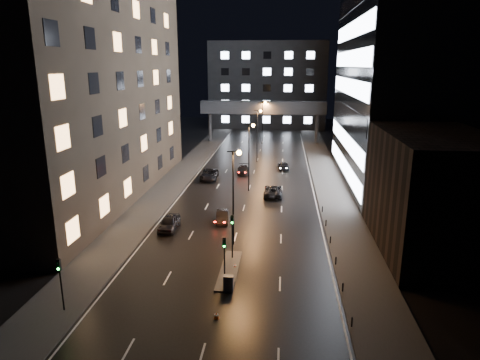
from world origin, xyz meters
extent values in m
plane|color=black|center=(0.00, 40.00, 0.00)|extent=(160.00, 160.00, 0.00)
cube|color=#383533|center=(-12.50, 35.00, 0.07)|extent=(5.00, 110.00, 0.15)
cube|color=#383533|center=(12.50, 35.00, 0.07)|extent=(5.00, 110.00, 0.15)
cube|color=#2D2319|center=(-22.50, 24.00, 20.00)|extent=(15.00, 48.00, 40.00)
cube|color=black|center=(20.00, 9.00, 6.00)|extent=(10.00, 18.00, 12.00)
cube|color=black|center=(25.00, 36.00, 22.50)|extent=(20.00, 36.00, 45.00)
cube|color=#333335|center=(0.00, 98.00, 12.50)|extent=(34.00, 14.00, 25.00)
cube|color=#333335|center=(0.00, 70.00, 8.50)|extent=(30.00, 3.00, 3.00)
cylinder|color=#333335|center=(-13.00, 70.00, 3.50)|extent=(0.80, 0.80, 7.00)
cylinder|color=#333335|center=(13.00, 70.00, 3.50)|extent=(0.80, 0.80, 7.00)
cube|color=#383533|center=(0.30, 2.00, 0.07)|extent=(1.60, 8.00, 0.15)
cylinder|color=black|center=(0.30, 4.50, 1.90)|extent=(0.12, 0.12, 3.50)
cube|color=black|center=(0.30, 4.50, 4.10)|extent=(0.28, 0.22, 0.90)
sphere|color=#0CFF33|center=(0.30, 4.36, 3.82)|extent=(0.18, 0.18, 0.18)
cylinder|color=black|center=(0.30, -1.00, 1.90)|extent=(0.12, 0.12, 3.50)
cube|color=black|center=(0.30, -1.00, 4.10)|extent=(0.28, 0.22, 0.90)
sphere|color=#0CFF33|center=(0.30, -1.14, 3.82)|extent=(0.18, 0.18, 0.18)
cylinder|color=black|center=(-11.50, -6.00, 1.75)|extent=(0.12, 0.12, 3.50)
cube|color=black|center=(-11.50, -6.00, 3.95)|extent=(0.28, 0.22, 0.90)
sphere|color=#0CFF33|center=(-11.50, -6.14, 3.67)|extent=(0.18, 0.18, 0.18)
cylinder|color=black|center=(10.20, -6.00, 0.45)|extent=(0.12, 0.12, 0.90)
cylinder|color=black|center=(10.20, -1.00, 0.45)|extent=(0.12, 0.12, 0.90)
cylinder|color=black|center=(10.20, 4.00, 0.45)|extent=(0.12, 0.12, 0.90)
cylinder|color=black|center=(10.20, 9.00, 0.45)|extent=(0.12, 0.12, 0.90)
cylinder|color=black|center=(10.20, 14.00, 0.45)|extent=(0.12, 0.12, 0.90)
cylinder|color=black|center=(10.20, 19.00, 0.45)|extent=(0.12, 0.12, 0.90)
cylinder|color=black|center=(0.00, 8.00, 5.00)|extent=(0.18, 0.18, 10.00)
cylinder|color=black|center=(0.00, 8.00, 10.00)|extent=(1.20, 0.12, 0.12)
sphere|color=#FF9E38|center=(0.60, 8.00, 9.90)|extent=(0.50, 0.50, 0.50)
cylinder|color=black|center=(0.00, 28.00, 5.00)|extent=(0.18, 0.18, 10.00)
cylinder|color=black|center=(0.00, 28.00, 10.00)|extent=(1.20, 0.12, 0.12)
sphere|color=#FF9E38|center=(0.60, 28.00, 9.90)|extent=(0.50, 0.50, 0.50)
cylinder|color=black|center=(0.00, 48.00, 5.00)|extent=(0.18, 0.18, 10.00)
cylinder|color=black|center=(0.00, 48.00, 10.00)|extent=(1.20, 0.12, 0.12)
sphere|color=#FF9E38|center=(0.60, 48.00, 9.90)|extent=(0.50, 0.50, 0.50)
cylinder|color=black|center=(0.00, 68.00, 5.00)|extent=(0.18, 0.18, 10.00)
cylinder|color=black|center=(0.00, 68.00, 10.00)|extent=(1.20, 0.12, 0.12)
sphere|color=#FF9E38|center=(0.60, 68.00, 9.90)|extent=(0.50, 0.50, 0.50)
imported|color=black|center=(-7.85, 11.45, 0.81)|extent=(1.97, 4.80, 1.63)
imported|color=black|center=(-2.13, 14.61, 0.67)|extent=(1.87, 4.22, 1.35)
imported|color=black|center=(-7.03, 33.96, 0.82)|extent=(3.01, 6.01, 1.63)
imported|color=black|center=(-1.82, 38.46, 0.68)|extent=(2.15, 4.78, 1.36)
imported|color=black|center=(3.72, 25.84, 0.77)|extent=(2.59, 5.53, 1.53)
imported|color=black|center=(5.16, 42.37, 0.65)|extent=(2.24, 4.64, 1.30)
cube|color=#515254|center=(0.70, -1.70, 0.80)|extent=(0.80, 0.53, 1.29)
cone|color=red|center=(0.78, 2.56, 0.23)|extent=(0.36, 0.36, 0.45)
cone|color=#FA610D|center=(0.31, -5.75, 0.26)|extent=(0.44, 0.44, 0.51)
camera|label=1|loc=(4.91, -33.63, 18.37)|focal=32.00mm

